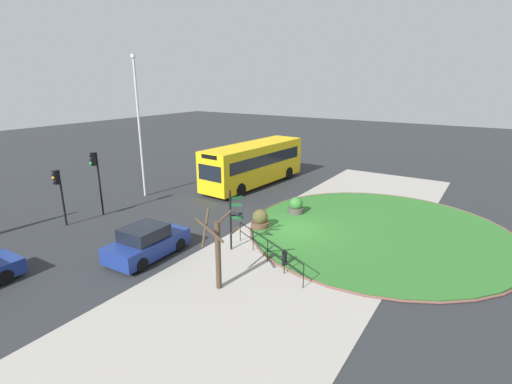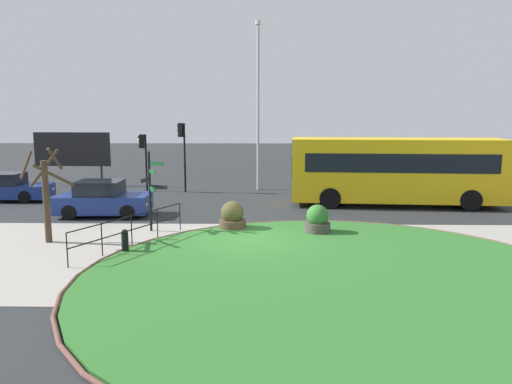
% 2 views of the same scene
% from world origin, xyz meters
% --- Properties ---
extents(ground, '(120.00, 120.00, 0.00)m').
position_xyz_m(ground, '(0.00, 0.00, 0.00)').
color(ground, '#282B2D').
extents(sidewalk_paving, '(32.00, 8.69, 0.02)m').
position_xyz_m(sidewalk_paving, '(0.00, -1.65, 0.01)').
color(sidewalk_paving, '#9E998E').
rests_on(sidewalk_paving, ground).
extents(grass_island, '(14.01, 14.01, 0.10)m').
position_xyz_m(grass_island, '(2.54, -3.98, 0.05)').
color(grass_island, '#2D6B28').
rests_on(grass_island, ground).
extents(grass_kerb_ring, '(14.32, 14.32, 0.11)m').
position_xyz_m(grass_kerb_ring, '(2.54, -3.98, 0.06)').
color(grass_kerb_ring, brown).
rests_on(grass_kerb_ring, ground).
extents(signpost_directional, '(0.88, 0.65, 3.05)m').
position_xyz_m(signpost_directional, '(-3.72, 1.39, 1.74)').
color(signpost_directional, black).
rests_on(signpost_directional, ground).
extents(bollard_foreground, '(0.22, 0.22, 0.80)m').
position_xyz_m(bollard_foreground, '(-3.91, -1.58, 0.41)').
color(bollard_foreground, black).
rests_on(bollard_foreground, ground).
extents(railing_grass_edge, '(2.45, 4.83, 1.06)m').
position_xyz_m(railing_grass_edge, '(-3.93, -0.71, 0.69)').
color(railing_grass_edge, black).
rests_on(railing_grass_edge, ground).
extents(bus_yellow, '(10.16, 3.26, 3.25)m').
position_xyz_m(bus_yellow, '(6.86, 7.11, 1.75)').
color(bus_yellow, yellow).
rests_on(bus_yellow, ground).
extents(car_near_lane, '(4.01, 2.04, 1.55)m').
position_xyz_m(car_near_lane, '(-6.56, 4.33, 0.71)').
color(car_near_lane, navy).
rests_on(car_near_lane, ground).
extents(car_far_lane, '(4.64, 1.88, 1.44)m').
position_xyz_m(car_far_lane, '(-12.97, 8.02, 0.67)').
color(car_far_lane, navy).
rests_on(car_far_lane, ground).
extents(traffic_light_near, '(0.49, 0.28, 3.28)m').
position_xyz_m(traffic_light_near, '(-6.50, 11.36, 2.42)').
color(traffic_light_near, black).
rests_on(traffic_light_near, ground).
extents(traffic_light_far, '(0.48, 0.32, 3.93)m').
position_xyz_m(traffic_light_far, '(-4.20, 11.18, 2.87)').
color(traffic_light_far, black).
rests_on(traffic_light_far, ground).
extents(lamppost_tall, '(0.32, 0.32, 9.65)m').
position_xyz_m(lamppost_tall, '(0.10, 12.09, 5.12)').
color(lamppost_tall, '#B7B7BC').
rests_on(lamppost_tall, ground).
extents(billboard_right, '(4.88, 0.40, 3.32)m').
position_xyz_m(billboard_right, '(-11.51, 13.63, 2.22)').
color(billboard_right, black).
rests_on(billboard_right, ground).
extents(planter_near_signpost, '(1.03, 1.03, 1.13)m').
position_xyz_m(planter_near_signpost, '(-0.72, 1.73, 0.50)').
color(planter_near_signpost, brown).
rests_on(planter_near_signpost, ground).
extents(planter_kerbside, '(0.96, 0.96, 1.12)m').
position_xyz_m(planter_kerbside, '(2.47, 1.12, 0.50)').
color(planter_kerbside, '#47423D').
rests_on(planter_kerbside, ground).
extents(street_tree_bare, '(1.72, 1.68, 3.32)m').
position_xyz_m(street_tree_bare, '(-6.95, -0.27, 1.77)').
color(street_tree_bare, '#423323').
rests_on(street_tree_bare, ground).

